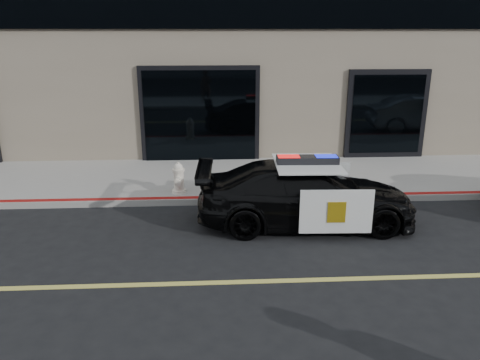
{
  "coord_description": "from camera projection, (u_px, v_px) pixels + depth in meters",
  "views": [
    {
      "loc": [
        -0.59,
        -6.56,
        3.81
      ],
      "look_at": [
        -0.1,
        2.2,
        1.0
      ],
      "focal_mm": 35.0,
      "sensor_mm": 36.0,
      "label": 1
    }
  ],
  "objects": [
    {
      "name": "police_car",
      "position": [
        306.0,
        194.0,
        9.49
      ],
      "size": [
        2.19,
        4.53,
        1.44
      ],
      "color": "black",
      "rests_on": "ground"
    },
    {
      "name": "sidewalk_n",
      "position": [
        238.0,
        178.0,
        12.4
      ],
      "size": [
        60.0,
        3.5,
        0.15
      ],
      "primitive_type": "cube",
      "color": "gray",
      "rests_on": "ground"
    },
    {
      "name": "fire_hydrant",
      "position": [
        179.0,
        179.0,
        10.95
      ],
      "size": [
        0.34,
        0.47,
        0.74
      ],
      "color": "white",
      "rests_on": "sidewalk_n"
    },
    {
      "name": "ground",
      "position": [
        254.0,
        282.0,
        7.43
      ],
      "size": [
        120.0,
        120.0,
        0.0
      ],
      "primitive_type": "plane",
      "color": "black",
      "rests_on": "ground"
    }
  ]
}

